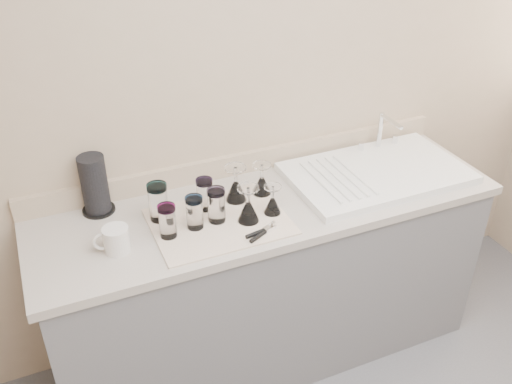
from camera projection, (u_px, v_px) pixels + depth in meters
name	position (u px, v px, depth m)	size (l,w,h in m)	color
room_envelope	(510.00, 226.00, 1.20)	(3.54, 3.50, 2.52)	#545459
counter_unit	(268.00, 280.00, 2.72)	(2.06, 0.62, 0.90)	slate
sink_unit	(376.00, 172.00, 2.66)	(0.82, 0.50, 0.22)	white
dish_towel	(219.00, 222.00, 2.35)	(0.55, 0.42, 0.01)	silver
tumbler_teal	(158.00, 202.00, 2.31)	(0.08, 0.08, 0.16)	white
tumbler_purple	(205.00, 194.00, 2.38)	(0.07, 0.07, 0.14)	white
tumbler_magenta	(167.00, 221.00, 2.22)	(0.07, 0.07, 0.14)	white
tumbler_blue	(195.00, 212.00, 2.27)	(0.07, 0.07, 0.14)	white
tumbler_lavender	(216.00, 205.00, 2.31)	(0.07, 0.07, 0.15)	white
goblet_back_left	(236.00, 189.00, 2.45)	(0.09, 0.09, 0.16)	white
goblet_back_right	(262.00, 183.00, 2.50)	(0.08, 0.08, 0.14)	white
goblet_front_left	(248.00, 209.00, 2.32)	(0.09, 0.09, 0.16)	white
goblet_front_right	(273.00, 204.00, 2.37)	(0.07, 0.07, 0.13)	white
can_opener	(262.00, 232.00, 2.26)	(0.14, 0.08, 0.02)	silver
white_mug	(116.00, 240.00, 2.16)	(0.15, 0.11, 0.10)	silver
paper_towel_roll	(95.00, 185.00, 2.35)	(0.14, 0.14, 0.26)	black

